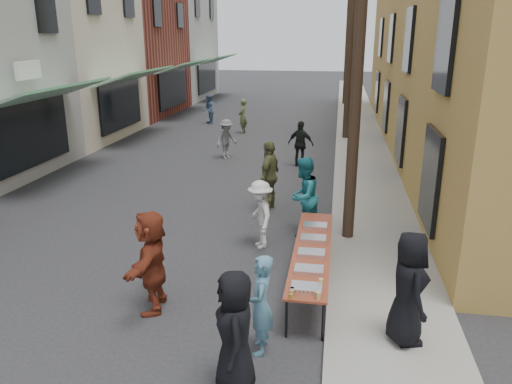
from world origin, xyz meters
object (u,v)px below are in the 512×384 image
(catering_tray_sausage, at_px, (306,288))
(server, at_px, (408,288))
(utility_pole_far, at_px, (348,37))
(guest_front_a, at_px, (235,332))
(utility_pole_near, at_px, (359,43))
(serving_table, at_px, (312,250))
(utility_pole_mid, at_px, (350,38))
(guest_front_c, at_px, (303,196))

(catering_tray_sausage, xyz_separation_m, server, (1.55, -0.14, 0.21))
(utility_pole_far, bearing_deg, guest_front_a, -93.06)
(utility_pole_near, height_order, server, utility_pole_near)
(serving_table, relative_size, server, 2.21)
(serving_table, bearing_deg, catering_tray_sausage, -90.00)
(utility_pole_mid, distance_m, utility_pole_far, 12.00)
(utility_pole_near, bearing_deg, catering_tray_sausage, -100.32)
(guest_front_c, bearing_deg, server, 46.82)
(utility_pole_near, height_order, catering_tray_sausage, utility_pole_near)
(guest_front_a, bearing_deg, utility_pole_mid, 158.16)
(utility_pole_near, distance_m, serving_table, 4.51)
(catering_tray_sausage, xyz_separation_m, guest_front_c, (-0.37, 4.20, 0.17))
(guest_front_a, height_order, server, server)
(serving_table, distance_m, guest_front_c, 2.59)
(guest_front_c, bearing_deg, utility_pole_mid, -162.30)
(utility_pole_far, xyz_separation_m, server, (0.82, -28.14, -3.50))
(serving_table, xyz_separation_m, server, (1.55, -1.79, 0.29))
(utility_pole_mid, relative_size, serving_table, 2.25)
(utility_pole_far, height_order, catering_tray_sausage, utility_pole_far)
(utility_pole_mid, relative_size, utility_pole_far, 1.00)
(serving_table, bearing_deg, guest_front_c, 98.19)
(utility_pole_near, xyz_separation_m, utility_pole_mid, (0.00, 12.00, 0.00))
(guest_front_c, bearing_deg, catering_tray_sausage, 28.00)
(serving_table, height_order, guest_front_a, guest_front_a)
(utility_pole_far, distance_m, serving_table, 26.63)
(utility_pole_near, bearing_deg, guest_front_a, -105.91)
(serving_table, bearing_deg, utility_pole_mid, 87.10)
(catering_tray_sausage, bearing_deg, guest_front_a, -118.88)
(guest_front_c, relative_size, server, 1.07)
(utility_pole_far, bearing_deg, utility_pole_mid, -90.00)
(utility_pole_mid, relative_size, server, 4.98)
(utility_pole_near, xyz_separation_m, guest_front_c, (-1.09, 0.20, -3.54))
(catering_tray_sausage, distance_m, guest_front_a, 1.77)
(catering_tray_sausage, height_order, guest_front_c, guest_front_c)
(guest_front_c, bearing_deg, utility_pole_far, -159.63)
(guest_front_a, xyz_separation_m, server, (2.40, 1.40, 0.12))
(guest_front_a, bearing_deg, serving_table, 148.38)
(serving_table, xyz_separation_m, catering_tray_sausage, (0.00, -1.65, 0.08))
(catering_tray_sausage, bearing_deg, serving_table, 90.00)
(catering_tray_sausage, bearing_deg, utility_pole_mid, 87.40)
(serving_table, relative_size, catering_tray_sausage, 8.00)
(utility_pole_mid, height_order, utility_pole_far, same)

